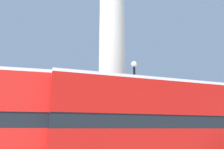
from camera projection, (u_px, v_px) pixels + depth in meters
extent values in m
cube|color=beige|center=(112.00, 140.00, 16.02)|extent=(3.85, 3.85, 0.84)
cube|color=beige|center=(112.00, 128.00, 16.22)|extent=(2.35, 2.35, 0.84)
cylinder|color=beige|center=(112.00, 23.00, 18.28)|extent=(2.10, 2.10, 16.21)
cube|color=#B7140F|center=(168.00, 146.00, 9.98)|extent=(10.90, 2.83, 1.56)
cube|color=black|center=(166.00, 122.00, 10.23)|extent=(10.89, 2.78, 0.55)
cube|color=#B7140F|center=(165.00, 101.00, 10.47)|extent=(10.90, 2.83, 1.44)
cube|color=silver|center=(164.00, 85.00, 10.66)|extent=(10.90, 2.83, 0.12)
cube|color=beige|center=(188.00, 138.00, 21.72)|extent=(4.49, 4.16, 2.35)
ellipsoid|color=brown|center=(186.00, 109.00, 22.39)|extent=(2.26, 1.89, 0.92)
cone|color=brown|center=(196.00, 105.00, 22.26)|extent=(1.02, 0.90, 0.97)
cylinder|color=brown|center=(185.00, 100.00, 22.61)|extent=(0.36, 0.36, 0.90)
sphere|color=brown|center=(184.00, 95.00, 22.75)|extent=(0.28, 0.28, 0.28)
cylinder|color=brown|center=(193.00, 120.00, 22.22)|extent=(0.20, 0.20, 1.18)
cylinder|color=brown|center=(194.00, 119.00, 21.75)|extent=(0.20, 0.20, 1.18)
cylinder|color=brown|center=(179.00, 120.00, 22.54)|extent=(0.20, 0.20, 1.18)
cylinder|color=brown|center=(180.00, 120.00, 22.06)|extent=(0.20, 0.20, 1.18)
cylinder|color=black|center=(135.00, 114.00, 13.10)|extent=(0.14, 0.14, 5.83)
sphere|color=white|center=(134.00, 64.00, 13.85)|extent=(0.37, 0.37, 0.37)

